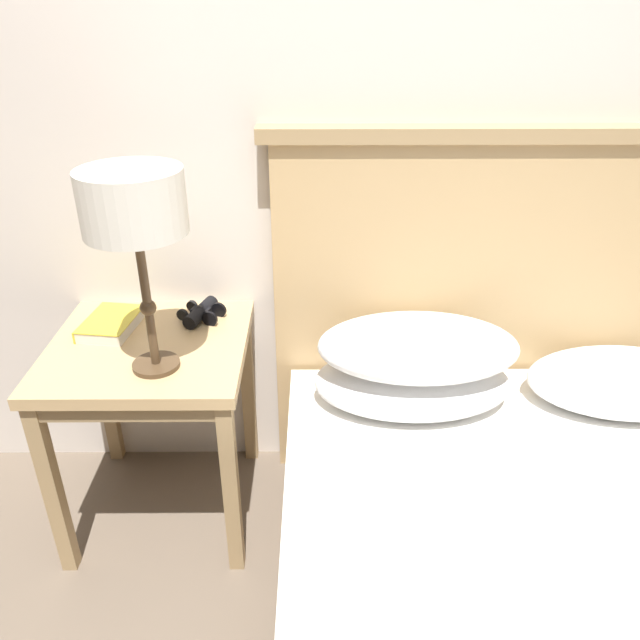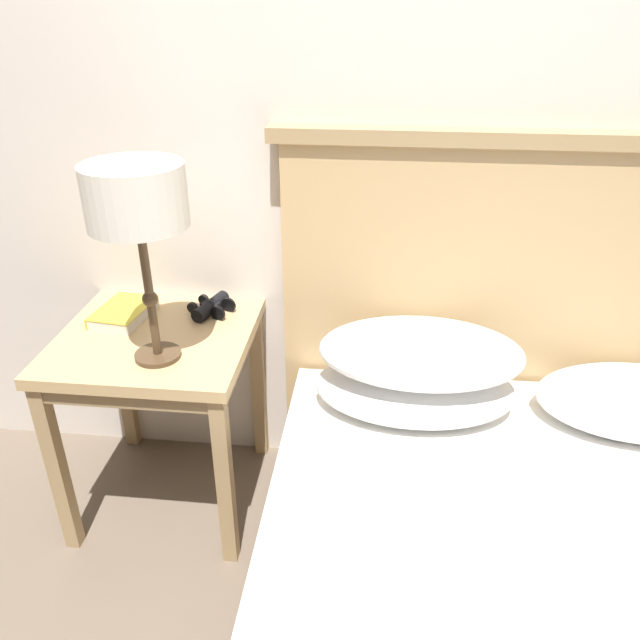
# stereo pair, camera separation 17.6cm
# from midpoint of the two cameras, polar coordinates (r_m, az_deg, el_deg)

# --- Properties ---
(wall_back) EXTENTS (8.00, 0.06, 2.60)m
(wall_back) POSITION_cam_midpoint_polar(r_m,az_deg,el_deg) (1.92, -1.00, 19.94)
(wall_back) COLOR silver
(wall_back) RESTS_ON ground_plane
(nightstand) EXTENTS (0.58, 0.58, 0.64)m
(nightstand) POSITION_cam_midpoint_polar(r_m,az_deg,el_deg) (1.98, -17.65, -4.19)
(nightstand) COLOR tan
(nightstand) RESTS_ON ground_plane
(bed) EXTENTS (1.62, 2.05, 1.22)m
(bed) POSITION_cam_midpoint_polar(r_m,az_deg,el_deg) (1.70, 20.09, -24.29)
(bed) COLOR olive
(bed) RESTS_ON ground_plane
(table_lamp) EXTENTS (0.26, 0.26, 0.55)m
(table_lamp) POSITION_cam_midpoint_polar(r_m,az_deg,el_deg) (1.63, -19.72, 9.51)
(table_lamp) COLOR #4C3823
(table_lamp) RESTS_ON nightstand
(book_on_nightstand) EXTENTS (0.17, 0.22, 0.04)m
(book_on_nightstand) POSITION_cam_midpoint_polar(r_m,az_deg,el_deg) (2.04, -21.00, -0.37)
(book_on_nightstand) COLOR silver
(book_on_nightstand) RESTS_ON nightstand
(binoculars_pair) EXTENTS (0.15, 0.16, 0.05)m
(binoculars_pair) POSITION_cam_midpoint_polar(r_m,az_deg,el_deg) (2.02, -13.27, 0.63)
(binoculars_pair) COLOR black
(binoculars_pair) RESTS_ON nightstand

